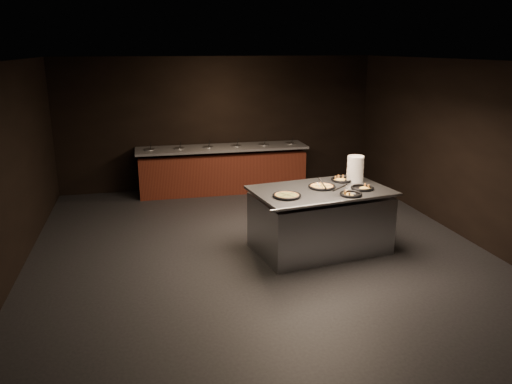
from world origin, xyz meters
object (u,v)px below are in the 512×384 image
at_px(serving_counter, 320,221).
at_px(plate_stack, 355,169).
at_px(pan_cheese_whole, 322,186).
at_px(pan_veggie_whole, 287,196).

relative_size(serving_counter, plate_stack, 5.45).
bearing_deg(pan_cheese_whole, pan_veggie_whole, -152.43).
height_order(plate_stack, pan_veggie_whole, plate_stack).
height_order(pan_veggie_whole, pan_cheese_whole, same).
bearing_deg(serving_counter, pan_veggie_whole, -166.00).
bearing_deg(plate_stack, serving_counter, -153.83).
xyz_separation_m(pan_veggie_whole, pan_cheese_whole, (0.67, 0.35, -0.00)).
distance_m(plate_stack, pan_veggie_whole, 1.48).
height_order(serving_counter, pan_cheese_whole, pan_cheese_whole).
bearing_deg(pan_veggie_whole, pan_cheese_whole, 27.57).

